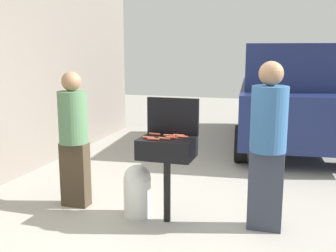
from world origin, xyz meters
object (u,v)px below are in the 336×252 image
(bbq_grill, at_px, (167,151))
(hot_dog_7, at_px, (153,139))
(hot_dog_0, at_px, (171,138))
(person_left, at_px, (74,135))
(hot_dog_2, at_px, (149,138))
(propane_tank, at_px, (137,189))
(parked_minivan, at_px, (290,95))
(hot_dog_4, at_px, (164,139))
(hot_dog_3, at_px, (155,134))
(person_right, at_px, (268,141))
(hot_dog_1, at_px, (169,136))
(hot_dog_5, at_px, (179,135))
(hot_dog_6, at_px, (182,137))

(bbq_grill, bearing_deg, hot_dog_7, -128.14)
(hot_dog_0, bearing_deg, person_left, 174.34)
(bbq_grill, relative_size, person_left, 0.58)
(hot_dog_0, xyz_separation_m, hot_dog_2, (-0.24, -0.08, 0.00))
(hot_dog_0, xyz_separation_m, propane_tank, (-0.43, 0.05, -0.65))
(parked_minivan, bearing_deg, person_left, 53.72)
(hot_dog_0, xyz_separation_m, hot_dog_4, (-0.06, -0.07, 0.00))
(hot_dog_3, bearing_deg, parked_minivan, 71.25)
(hot_dog_2, height_order, person_right, person_right)
(hot_dog_0, bearing_deg, parked_minivan, 74.61)
(hot_dog_0, distance_m, hot_dog_1, 0.11)
(hot_dog_3, xyz_separation_m, person_left, (-1.05, 0.00, -0.07))
(hot_dog_2, height_order, hot_dog_3, same)
(hot_dog_5, xyz_separation_m, propane_tank, (-0.47, -0.09, -0.65))
(bbq_grill, xyz_separation_m, propane_tank, (-0.37, 0.04, -0.49))
(hot_dog_4, height_order, person_left, person_left)
(hot_dog_6, distance_m, hot_dog_7, 0.34)
(hot_dog_4, relative_size, propane_tank, 0.21)
(propane_tank, height_order, person_left, person_left)
(bbq_grill, relative_size, parked_minivan, 0.21)
(bbq_grill, bearing_deg, hot_dog_5, 51.87)
(hot_dog_1, relative_size, hot_dog_2, 1.00)
(hot_dog_6, relative_size, person_left, 0.08)
(hot_dog_0, xyz_separation_m, hot_dog_3, (-0.23, 0.12, 0.00))
(hot_dog_0, relative_size, propane_tank, 0.21)
(hot_dog_3, distance_m, person_left, 1.05)
(hot_dog_4, bearing_deg, hot_dog_7, -150.39)
(hot_dog_2, bearing_deg, hot_dog_3, 89.16)
(hot_dog_2, bearing_deg, hot_dog_4, 2.20)
(hot_dog_1, bearing_deg, hot_dog_6, -7.31)
(hot_dog_1, relative_size, propane_tank, 0.21)
(bbq_grill, bearing_deg, hot_dog_0, -10.91)
(parked_minivan, bearing_deg, hot_dog_2, 66.29)
(hot_dog_2, bearing_deg, hot_dog_1, 43.19)
(hot_dog_1, xyz_separation_m, hot_dog_5, (0.10, 0.04, 0.00))
(parked_minivan, bearing_deg, hot_dog_1, 67.87)
(hot_dog_0, bearing_deg, hot_dog_2, -161.89)
(hot_dog_5, xyz_separation_m, parked_minivan, (1.14, 4.17, 0.05))
(hot_dog_6, bearing_deg, bbq_grill, -157.46)
(propane_tank, distance_m, parked_minivan, 4.60)
(hot_dog_0, height_order, hot_dog_3, same)
(hot_dog_5, relative_size, propane_tank, 0.21)
(hot_dog_2, relative_size, hot_dog_6, 1.00)
(hot_dog_4, xyz_separation_m, hot_dog_5, (0.10, 0.20, 0.00))
(hot_dog_0, height_order, hot_dog_4, same)
(hot_dog_3, relative_size, hot_dog_6, 1.00)
(hot_dog_0, height_order, hot_dog_2, same)
(hot_dog_0, height_order, hot_dog_1, same)
(hot_dog_2, height_order, parked_minivan, parked_minivan)
(hot_dog_2, distance_m, hot_dog_6, 0.37)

